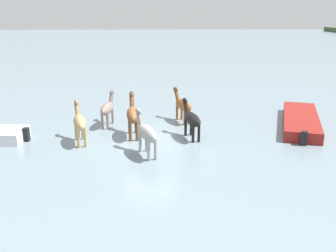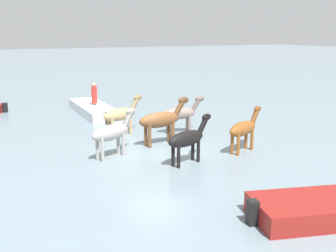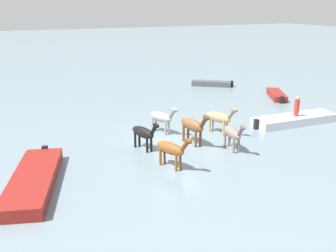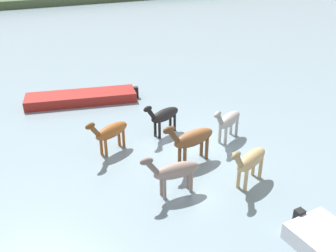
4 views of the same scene
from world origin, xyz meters
name	(u,v)px [view 4 (image 4 of 4)]	position (x,y,z in m)	size (l,w,h in m)	color
ground_plane	(193,150)	(0.00, 0.00, 0.00)	(210.59, 210.59, 0.00)	gray
horse_pinto_flank	(164,115)	(-0.25, 1.95, 0.93)	(2.17, 0.93, 1.69)	black
horse_rear_stallion	(228,120)	(1.85, -0.04, 0.96)	(2.20, 1.14, 1.73)	#9E9993
horse_gray_outer	(250,160)	(0.27, -3.05, 0.97)	(2.26, 1.01, 1.76)	tan
horse_dun_straggler	(192,139)	(-0.61, -0.76, 1.06)	(2.48, 0.75, 1.92)	brown
horse_dark_mare	(110,132)	(-2.97, 1.71, 0.93)	(2.16, 1.07, 1.70)	brown
horse_mid_herd	(174,171)	(-2.33, -2.16, 0.92)	(2.16, 0.72, 1.67)	gray
boat_tender_starboard	(82,99)	(-2.10, 7.74, 0.19)	(6.21, 3.43, 0.78)	maroon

